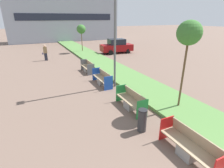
# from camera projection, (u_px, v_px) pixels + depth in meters

# --- Properties ---
(planter_grass_strip) EXTENTS (2.80, 120.00, 0.18)m
(planter_grass_strip) POSITION_uv_depth(u_px,v_px,m) (123.00, 75.00, 14.25)
(planter_grass_strip) COLOR #568442
(planter_grass_strip) RESTS_ON ground
(building_backdrop) EXTENTS (21.10, 5.11, 8.31)m
(building_backdrop) POSITION_uv_depth(u_px,v_px,m) (65.00, 19.00, 35.06)
(building_backdrop) COLOR #939EAD
(building_backdrop) RESTS_ON ground
(bench_red_frame) EXTENTS (0.65, 2.24, 0.94)m
(bench_red_frame) POSITION_uv_depth(u_px,v_px,m) (189.00, 147.00, 5.90)
(bench_red_frame) COLOR gray
(bench_red_frame) RESTS_ON ground
(bench_green_frame) EXTENTS (0.65, 2.15, 0.94)m
(bench_green_frame) POSITION_uv_depth(u_px,v_px,m) (131.00, 102.00, 9.09)
(bench_green_frame) COLOR gray
(bench_green_frame) RESTS_ON ground
(bench_blue_frame) EXTENTS (0.65, 2.30, 0.94)m
(bench_blue_frame) POSITION_uv_depth(u_px,v_px,m) (102.00, 79.00, 12.37)
(bench_blue_frame) COLOR gray
(bench_blue_frame) RESTS_ON ground
(bench_grey_frame) EXTENTS (0.65, 1.97, 0.94)m
(bench_grey_frame) POSITION_uv_depth(u_px,v_px,m) (88.00, 68.00, 15.20)
(bench_grey_frame) COLOR gray
(bench_grey_frame) RESTS_ON ground
(litter_bin) EXTENTS (0.38, 0.38, 1.00)m
(litter_bin) POSITION_uv_depth(u_px,v_px,m) (142.00, 120.00, 7.22)
(litter_bin) COLOR #2D2D30
(litter_bin) RESTS_ON ground
(street_lamp_post) EXTENTS (0.24, 0.44, 7.36)m
(street_lamp_post) POSITION_uv_depth(u_px,v_px,m) (115.00, 25.00, 10.70)
(street_lamp_post) COLOR #56595B
(street_lamp_post) RESTS_ON ground
(sapling_tree_near) EXTENTS (1.13, 1.13, 4.40)m
(sapling_tree_near) POSITION_uv_depth(u_px,v_px,m) (189.00, 34.00, 7.86)
(sapling_tree_near) COLOR brown
(sapling_tree_near) RESTS_ON ground
(sapling_tree_far) EXTENTS (1.18, 1.18, 3.63)m
(sapling_tree_far) POSITION_uv_depth(u_px,v_px,m) (81.00, 29.00, 22.99)
(sapling_tree_far) COLOR brown
(sapling_tree_far) RESTS_ON ground
(pedestrian_walking) EXTENTS (0.53, 0.24, 1.72)m
(pedestrian_walking) POSITION_uv_depth(u_px,v_px,m) (45.00, 53.00, 19.16)
(pedestrian_walking) COLOR #232633
(pedestrian_walking) RESTS_ON ground
(parked_car_distant) EXTENTS (4.34, 2.11, 1.86)m
(parked_car_distant) POSITION_uv_depth(u_px,v_px,m) (117.00, 46.00, 23.18)
(parked_car_distant) COLOR maroon
(parked_car_distant) RESTS_ON ground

